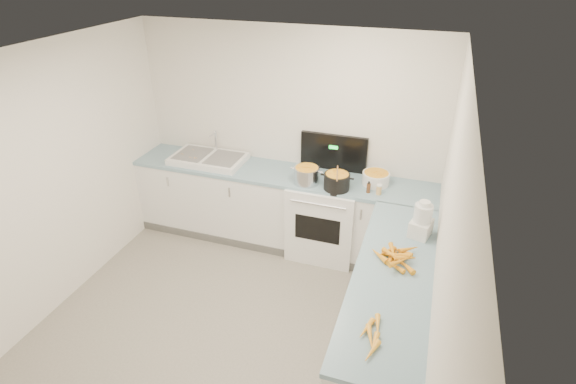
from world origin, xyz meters
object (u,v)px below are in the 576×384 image
(extract_bottle, at_px, (368,188))
(spice_jar, at_px, (379,190))
(stove, at_px, (325,216))
(steel_pot, at_px, (307,176))
(sink, at_px, (209,159))
(black_pot, at_px, (337,182))
(mixing_bowl, at_px, (376,178))
(food_processor, at_px, (422,221))

(extract_bottle, distance_m, spice_jar, 0.11)
(stove, height_order, steel_pot, stove)
(sink, distance_m, black_pot, 1.61)
(stove, relative_size, mixing_bowl, 4.67)
(stove, height_order, spice_jar, stove)
(stove, distance_m, mixing_bowl, 0.75)
(spice_jar, distance_m, food_processor, 0.79)
(stove, bearing_deg, food_processor, -36.40)
(sink, relative_size, steel_pot, 3.12)
(spice_jar, bearing_deg, mixing_bowl, 107.36)
(stove, xyz_separation_m, spice_jar, (0.59, -0.14, 0.51))
(stove, distance_m, food_processor, 1.44)
(stove, bearing_deg, steel_pot, -144.50)
(steel_pot, relative_size, mixing_bowl, 0.95)
(steel_pot, bearing_deg, extract_bottle, -0.32)
(mixing_bowl, bearing_deg, black_pot, -147.13)
(steel_pot, bearing_deg, mixing_bowl, 16.51)
(mixing_bowl, bearing_deg, spice_jar, -72.64)
(mixing_bowl, xyz_separation_m, spice_jar, (0.07, -0.22, -0.02))
(mixing_bowl, bearing_deg, food_processor, -58.18)
(sink, distance_m, spice_jar, 2.05)
(sink, height_order, steel_pot, sink)
(stove, xyz_separation_m, food_processor, (1.05, -0.77, 0.61))
(stove, xyz_separation_m, extract_bottle, (0.48, -0.14, 0.52))
(stove, distance_m, steel_pot, 0.59)
(steel_pot, relative_size, extract_bottle, 2.67)
(sink, bearing_deg, stove, -0.62)
(stove, height_order, mixing_bowl, stove)
(mixing_bowl, distance_m, extract_bottle, 0.22)
(spice_jar, xyz_separation_m, food_processor, (0.46, -0.63, 0.10))
(black_pot, xyz_separation_m, spice_jar, (0.44, 0.02, -0.03))
(food_processor, bearing_deg, mixing_bowl, 121.82)
(steel_pot, bearing_deg, stove, 35.50)
(stove, xyz_separation_m, black_pot, (0.15, -0.17, 0.54))
(mixing_bowl, bearing_deg, sink, -178.25)
(steel_pot, height_order, mixing_bowl, steel_pot)
(stove, height_order, extract_bottle, stove)
(stove, bearing_deg, sink, 179.38)
(stove, bearing_deg, extract_bottle, -16.09)
(mixing_bowl, relative_size, food_processor, 0.84)
(steel_pot, height_order, food_processor, food_processor)
(stove, xyz_separation_m, steel_pot, (-0.19, -0.14, 0.55))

